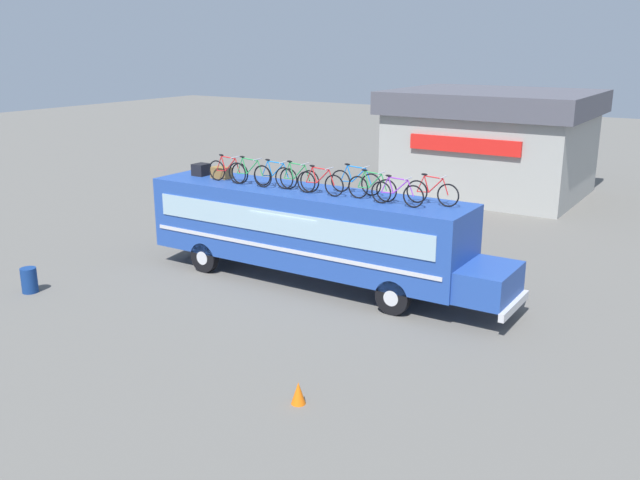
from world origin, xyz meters
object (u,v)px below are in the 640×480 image
Objects in this scene: rooftop_bicycle_7 at (372,188)px; traffic_cone at (298,393)px; rooftop_bicycle_9 at (432,192)px; luggage_bag_2 at (221,173)px; trash_bin at (29,280)px; bus at (311,229)px; rooftop_bicycle_5 at (320,183)px; rooftop_bicycle_8 at (397,193)px; rooftop_bicycle_4 at (297,179)px; rooftop_bicycle_1 at (228,171)px; rooftop_bicycle_3 at (275,176)px; luggage_bag_1 at (201,170)px; rooftop_bicycle_2 at (250,174)px; rooftop_bicycle_6 at (355,182)px.

rooftop_bicycle_7 is 7.64m from traffic_cone.
rooftop_bicycle_9 is at bearing 90.91° from traffic_cone.
luggage_bag_2 is 7.11m from trash_bin.
rooftop_bicycle_9 is at bearing 3.98° from bus.
rooftop_bicycle_5 reaches higher than rooftop_bicycle_8.
rooftop_bicycle_4 is 2.66m from rooftop_bicycle_7.
rooftop_bicycle_5 is at bearing 118.90° from traffic_cone.
traffic_cone is (7.27, -6.55, -3.19)m from rooftop_bicycle_1.
rooftop_bicycle_5 is 1.73m from rooftop_bicycle_7.
rooftop_bicycle_4 reaches higher than rooftop_bicycle_3.
rooftop_bicycle_1 is at bearing -15.11° from luggage_bag_1.
rooftop_bicycle_2 is at bearing -178.94° from rooftop_bicycle_5.
rooftop_bicycle_2 reaches higher than traffic_cone.
rooftop_bicycle_8 is at bearing -13.62° from rooftop_bicycle_7.
rooftop_bicycle_3 is 3.39× the size of traffic_cone.
rooftop_bicycle_6 reaches higher than luggage_bag_1.
traffic_cone is at bearing -61.10° from rooftop_bicycle_5.
luggage_bag_1 is at bearing 177.92° from bus.
rooftop_bicycle_3 is 1.03× the size of rooftop_bicycle_8.
luggage_bag_2 is at bearing 61.02° from trash_bin.
rooftop_bicycle_3 is at bearing 4.60° from rooftop_bicycle_1.
rooftop_bicycle_5 is at bearing -5.76° from rooftop_bicycle_3.
rooftop_bicycle_8 is 7.26m from traffic_cone.
bus reaches higher than trash_bin.
rooftop_bicycle_7 is 2.05× the size of trash_bin.
rooftop_bicycle_4 is (3.40, -0.33, 0.20)m from luggage_bag_2.
rooftop_bicycle_2 is 1.05× the size of rooftop_bicycle_4.
traffic_cone is (2.73, -7.21, -3.19)m from rooftop_bicycle_6.
rooftop_bicycle_6 reaches higher than trash_bin.
rooftop_bicycle_2 is at bearing -177.06° from rooftop_bicycle_7.
rooftop_bicycle_7 is (5.40, 0.14, -0.00)m from rooftop_bicycle_1.
rooftop_bicycle_6 is at bearing 148.66° from rooftop_bicycle_7.
rooftop_bicycle_8 is (0.94, -0.23, -0.01)m from rooftop_bicycle_7.
rooftop_bicycle_2 is at bearing -5.00° from rooftop_bicycle_1.
rooftop_bicycle_2 is 1.05× the size of rooftop_bicycle_8.
rooftop_bicycle_6 reaches higher than rooftop_bicycle_7.
rooftop_bicycle_7 is at bearing 2.94° from rooftop_bicycle_2.
rooftop_bicycle_1 is 3.31× the size of traffic_cone.
rooftop_bicycle_6 is 1.01m from rooftop_bicycle_7.
traffic_cone is at bearing -58.85° from bus.
rooftop_bicycle_1 is 6.34m from rooftop_bicycle_8.
rooftop_bicycle_6 reaches higher than rooftop_bicycle_5.
rooftop_bicycle_4 is 4.45m from rooftop_bicycle_9.
rooftop_bicycle_4 reaches higher than rooftop_bicycle_7.
rooftop_bicycle_2 is (2.58, -0.52, 0.19)m from luggage_bag_1.
rooftop_bicycle_8 is (3.60, -0.15, -0.03)m from rooftop_bicycle_4.
trash_bin is at bearing 173.55° from traffic_cone.
trash_bin is (-8.35, -5.96, -3.05)m from rooftop_bicycle_6.
rooftop_bicycle_7 is at bearing -2.46° from luggage_bag_2.
rooftop_bicycle_8 is at bearing 98.22° from traffic_cone.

